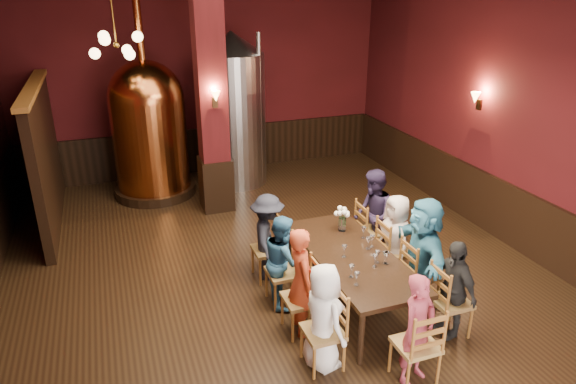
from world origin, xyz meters
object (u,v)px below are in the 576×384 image
object	(u,v)px
person_1	(301,281)
person_2	(283,260)
rose_vase	(343,215)
dining_table	(352,258)
copper_kettle	(149,128)
person_0	(323,317)
steel_vessel	(234,110)

from	to	relation	value
person_1	person_2	size ratio (longest dim) A/B	1.10
person_1	rose_vase	bearing A→B (deg)	-40.18
dining_table	person_2	size ratio (longest dim) A/B	1.88
dining_table	copper_kettle	xyz separation A→B (m)	(-2.05, 4.87, 0.71)
person_0	person_1	size ratio (longest dim) A/B	0.91
dining_table	copper_kettle	size ratio (longest dim) A/B	0.63
dining_table	rose_vase	size ratio (longest dim) A/B	6.42
copper_kettle	person_0	bearing A→B (deg)	-78.43
dining_table	person_0	distance (m)	1.31
person_0	rose_vase	distance (m)	1.98
dining_table	person_2	xyz separation A→B (m)	(-0.85, 0.33, -0.05)
person_2	dining_table	bearing A→B (deg)	-100.16
person_1	steel_vessel	size ratio (longest dim) A/B	0.45
copper_kettle	person_1	bearing A→B (deg)	-77.00
person_0	steel_vessel	size ratio (longest dim) A/B	0.41
person_1	dining_table	bearing A→B (deg)	-63.32
person_2	rose_vase	xyz separation A→B (m)	(1.02, 0.34, 0.36)
dining_table	steel_vessel	bearing A→B (deg)	93.35
steel_vessel	rose_vase	world-z (taller)	steel_vessel
dining_table	person_0	xyz separation A→B (m)	(-0.85, -1.00, -0.04)
dining_table	person_1	distance (m)	0.91
person_1	person_0	bearing A→B (deg)	-174.54
person_0	person_1	world-z (taller)	person_1
person_2	steel_vessel	distance (m)	4.78
person_2	steel_vessel	size ratio (longest dim) A/B	0.40
person_0	person_1	distance (m)	0.67
copper_kettle	steel_vessel	xyz separation A→B (m)	(1.75, 0.11, 0.19)
rose_vase	person_2	bearing A→B (deg)	-161.70
dining_table	person_1	xyz separation A→B (m)	(-0.85, -0.33, 0.02)
person_0	rose_vase	size ratio (longest dim) A/B	3.45
steel_vessel	person_0	bearing A→B (deg)	-95.20
rose_vase	dining_table	bearing A→B (deg)	-103.92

